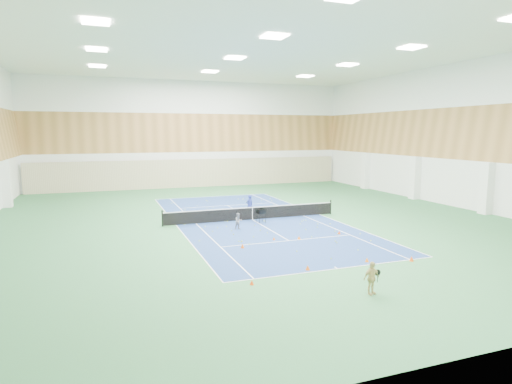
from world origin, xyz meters
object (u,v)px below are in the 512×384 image
ball_cart (261,216)px  coach (249,205)px  tennis_net (252,212)px  child_apron (371,278)px  child_court (239,221)px

ball_cart → coach: bearing=81.2°
tennis_net → child_apron: bearing=-91.5°
tennis_net → child_court: (-1.85, -2.54, -0.02)m
tennis_net → child_court: bearing=-126.1°
tennis_net → child_court: size_ratio=11.96×
tennis_net → ball_cart: tennis_net is taller
tennis_net → child_apron: (-0.40, -15.05, 0.11)m
tennis_net → child_apron: size_ratio=9.73×
coach → ball_cart: (-0.07, -2.64, -0.32)m
coach → child_court: 4.60m
tennis_net → coach: (0.30, 1.51, 0.26)m
tennis_net → child_court: 3.15m
ball_cart → tennis_net: bearing=94.1°
coach → child_apron: bearing=67.8°
tennis_net → coach: coach is taller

